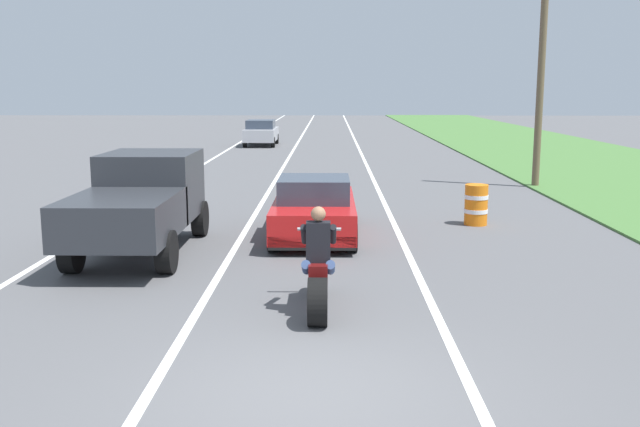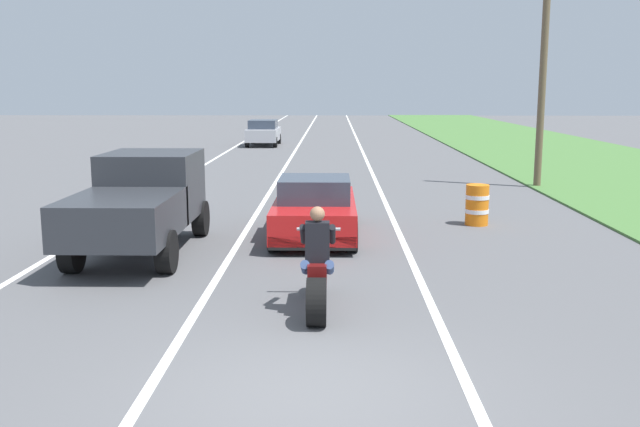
# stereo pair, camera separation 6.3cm
# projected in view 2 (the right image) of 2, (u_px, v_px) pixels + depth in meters

# --- Properties ---
(ground_plane) EXTENTS (160.00, 160.00, 0.00)m
(ground_plane) POSITION_uv_depth(u_px,v_px,m) (308.00, 393.00, 7.85)
(ground_plane) COLOR #565659
(lane_stripe_left_solid) EXTENTS (0.14, 120.00, 0.01)m
(lane_stripe_left_solid) POSITION_uv_depth(u_px,v_px,m) (188.00, 174.00, 27.64)
(lane_stripe_left_solid) COLOR white
(lane_stripe_left_solid) RESTS_ON ground
(lane_stripe_right_solid) EXTENTS (0.14, 120.00, 0.01)m
(lane_stripe_right_solid) POSITION_uv_depth(u_px,v_px,m) (373.00, 175.00, 27.50)
(lane_stripe_right_solid) COLOR white
(lane_stripe_right_solid) RESTS_ON ground
(lane_stripe_centre_dashed) EXTENTS (0.14, 120.00, 0.01)m
(lane_stripe_centre_dashed) POSITION_uv_depth(u_px,v_px,m) (280.00, 175.00, 27.57)
(lane_stripe_centre_dashed) COLOR white
(lane_stripe_centre_dashed) RESTS_ON ground
(grass_verge_right) EXTENTS (10.00, 120.00, 0.06)m
(grass_verge_right) POSITION_uv_depth(u_px,v_px,m) (635.00, 175.00, 27.30)
(grass_verge_right) COLOR #477538
(grass_verge_right) RESTS_ON ground
(motorcycle_with_rider) EXTENTS (0.70, 2.21, 1.62)m
(motorcycle_with_rider) POSITION_uv_depth(u_px,v_px,m) (317.00, 274.00, 10.58)
(motorcycle_with_rider) COLOR black
(motorcycle_with_rider) RESTS_ON ground
(sports_car_red) EXTENTS (1.84, 4.30, 1.37)m
(sports_car_red) POSITION_uv_depth(u_px,v_px,m) (315.00, 209.00, 16.03)
(sports_car_red) COLOR red
(sports_car_red) RESTS_ON ground
(pickup_truck_left_lane_dark_grey) EXTENTS (2.02, 4.80, 1.98)m
(pickup_truck_left_lane_dark_grey) POSITION_uv_depth(u_px,v_px,m) (141.00, 199.00, 14.35)
(pickup_truck_left_lane_dark_grey) COLOR #2D3035
(pickup_truck_left_lane_dark_grey) RESTS_ON ground
(utility_pole_roadside) EXTENTS (0.24, 0.24, 7.79)m
(utility_pole_roadside) POSITION_uv_depth(u_px,v_px,m) (543.00, 71.00, 23.46)
(utility_pole_roadside) COLOR brown
(utility_pole_roadside) RESTS_ON ground
(construction_barrel_nearest) EXTENTS (0.58, 0.58, 1.00)m
(construction_barrel_nearest) POSITION_uv_depth(u_px,v_px,m) (477.00, 205.00, 17.41)
(construction_barrel_nearest) COLOR orange
(construction_barrel_nearest) RESTS_ON ground
(distant_car_far_ahead) EXTENTS (1.80, 4.00, 1.50)m
(distant_car_far_ahead) POSITION_uv_depth(u_px,v_px,m) (263.00, 132.00, 41.34)
(distant_car_far_ahead) COLOR #B2B2B7
(distant_car_far_ahead) RESTS_ON ground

